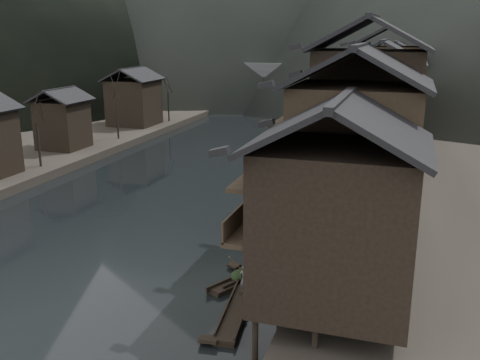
% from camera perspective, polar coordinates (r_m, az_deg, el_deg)
% --- Properties ---
extents(water, '(300.00, 300.00, 0.00)m').
position_cam_1_polar(water, '(40.09, -14.01, -6.85)').
color(water, black).
rests_on(water, ground).
extents(left_bank, '(40.00, 200.00, 1.20)m').
position_cam_1_polar(left_bank, '(91.23, -19.77, 5.65)').
color(left_bank, '#2D2823').
rests_on(left_bank, ground).
extents(stilt_houses, '(9.00, 67.60, 16.20)m').
position_cam_1_polar(stilt_houses, '(50.64, 14.58, 8.19)').
color(stilt_houses, black).
rests_on(stilt_houses, ground).
extents(left_houses, '(8.10, 53.20, 8.73)m').
position_cam_1_polar(left_houses, '(66.15, -20.48, 6.54)').
color(left_houses, black).
rests_on(left_houses, left_bank).
extents(bare_trees, '(3.77, 59.29, 7.54)m').
position_cam_1_polar(bare_trees, '(59.94, -20.87, 6.53)').
color(bare_trees, black).
rests_on(bare_trees, left_bank).
extents(moored_sampans, '(3.48, 56.98, 0.47)m').
position_cam_1_polar(moored_sampans, '(52.68, 8.36, -0.85)').
color(moored_sampans, black).
rests_on(moored_sampans, water).
extents(midriver_boats, '(8.81, 9.74, 0.44)m').
position_cam_1_polar(midriver_boats, '(75.88, 5.60, 4.32)').
color(midriver_boats, black).
rests_on(midriver_boats, water).
extents(stone_bridge, '(40.00, 6.00, 9.00)m').
position_cam_1_polar(stone_bridge, '(105.63, 6.85, 10.17)').
color(stone_bridge, '#4C4C4F').
rests_on(stone_bridge, ground).
extents(hero_sampan, '(3.03, 4.71, 0.43)m').
position_cam_1_polar(hero_sampan, '(33.45, -0.03, -10.65)').
color(hero_sampan, black).
rests_on(hero_sampan, water).
extents(cargo_heap, '(1.08, 1.41, 0.65)m').
position_cam_1_polar(cargo_heap, '(33.41, -0.10, -9.63)').
color(cargo_heap, black).
rests_on(cargo_heap, hero_sampan).
extents(boatman, '(0.70, 0.50, 1.79)m').
position_cam_1_polar(boatman, '(31.44, 0.53, -10.17)').
color(boatman, '#5A5A5C').
rests_on(boatman, hero_sampan).
extents(bamboo_pole, '(1.63, 2.27, 3.27)m').
position_cam_1_polar(bamboo_pole, '(30.37, 0.90, -5.91)').
color(bamboo_pole, '#8C7A51').
rests_on(bamboo_pole, boatman).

